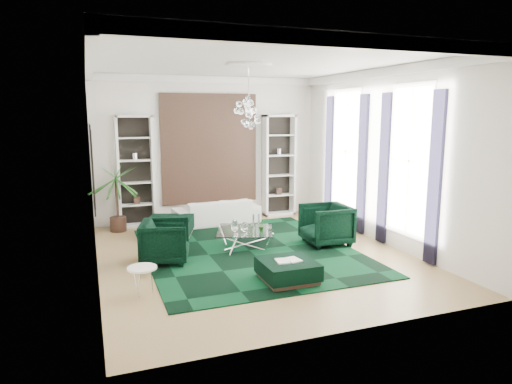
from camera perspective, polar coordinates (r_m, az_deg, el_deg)
name	(u,v)px	position (r m, az deg, el deg)	size (l,w,h in m)	color
floor	(254,256)	(9.34, -0.25, -7.97)	(6.00, 7.00, 0.02)	#A58757
ceiling	(254,61)	(8.94, -0.27, 16.01)	(6.00, 7.00, 0.02)	white
wall_back	(209,149)	(12.29, -5.90, 5.38)	(6.00, 0.02, 3.80)	silver
wall_front	(350,190)	(5.80, 11.69, 0.19)	(6.00, 0.02, 3.80)	silver
wall_left	(91,169)	(8.41, -19.94, 2.77)	(0.02, 7.00, 3.80)	silver
wall_right	(383,157)	(10.36, 15.62, 4.24)	(0.02, 7.00, 3.80)	silver
crown_molding	(254,67)	(8.93, -0.27, 15.31)	(6.00, 7.00, 0.18)	white
ceiling_medallion	(249,65)	(9.22, -0.93, 15.58)	(0.90, 0.90, 0.05)	white
tapestry	(209,149)	(12.24, -5.84, 5.37)	(2.50, 0.06, 2.80)	black
shelving_left	(136,172)	(11.81, -14.82, 2.48)	(0.90, 0.38, 2.80)	white
shelving_right	(279,165)	(12.77, 2.88, 3.34)	(0.90, 0.38, 2.80)	white
painting	(93,167)	(9.01, -19.70, 2.90)	(0.04, 1.30, 1.60)	black
window_near	(410,161)	(9.64, 18.65, 3.68)	(0.03, 1.10, 2.90)	white
curtain_near_a	(435,179)	(9.06, 21.47, 1.55)	(0.07, 0.30, 3.25)	black
curtain_near_b	(384,169)	(10.26, 15.70, 2.77)	(0.07, 0.30, 3.25)	black
window_far	(346,152)	(11.60, 11.20, 4.98)	(0.03, 1.10, 2.90)	white
curtain_far_a	(362,165)	(10.95, 13.13, 3.31)	(0.07, 0.30, 3.25)	black
curtain_far_b	(329,159)	(12.27, 9.13, 4.13)	(0.07, 0.30, 3.25)	black
rug	(249,251)	(9.61, -0.87, -7.34)	(4.20, 5.00, 0.02)	black
sofa	(216,212)	(11.89, -4.97, -2.46)	(2.19, 0.86, 0.64)	silver
armchair_left	(165,241)	(8.99, -11.30, -6.09)	(0.88, 0.90, 0.82)	black
armchair_right	(326,225)	(10.10, 8.74, -4.04)	(0.95, 0.97, 0.89)	black
coffee_table	(245,239)	(9.78, -1.36, -5.88)	(1.15, 1.15, 0.40)	white
ottoman_side	(170,227)	(10.82, -10.68, -4.37)	(1.00, 1.00, 0.44)	black
ottoman_front	(288,271)	(7.94, 3.98, -9.82)	(0.91, 0.91, 0.36)	black
book	(288,260)	(7.88, 4.00, -8.48)	(0.43, 0.29, 0.03)	white
side_table	(143,281)	(7.56, -13.98, -10.79)	(0.46, 0.46, 0.45)	white
palm	(116,188)	(11.46, -17.05, 0.44)	(1.32, 1.32, 2.12)	#245F1F
chandelier	(249,113)	(9.18, -0.92, 9.85)	(0.71, 0.71, 0.64)	white
table_plant	(262,226)	(9.57, 0.73, -4.23)	(0.14, 0.11, 0.25)	#245F1F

